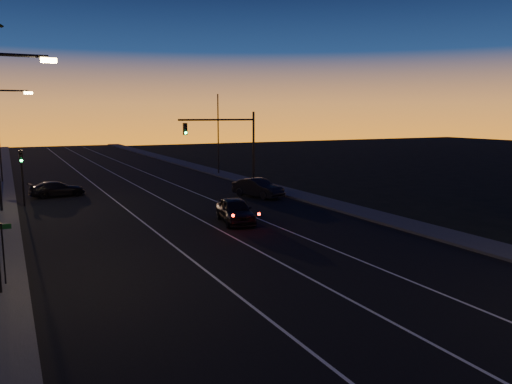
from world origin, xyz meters
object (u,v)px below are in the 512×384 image
right_car (258,188)px  cross_car (57,189)px  lead_car (235,210)px  signal_mast (229,137)px

right_car → cross_car: right_car is taller
right_car → lead_car: bearing=-125.1°
lead_car → cross_car: bearing=120.0°
signal_mast → right_car: signal_mast is taller
lead_car → right_car: lead_car is taller
lead_car → cross_car: (-9.07, 15.74, -0.14)m
right_car → signal_mast: bearing=100.1°
signal_mast → lead_car: 13.72m
right_car → cross_car: (-14.74, 7.69, -0.13)m
signal_mast → cross_car: (-14.01, 3.58, -4.13)m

